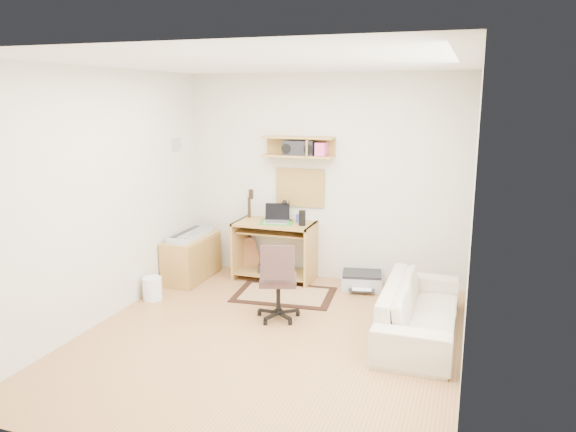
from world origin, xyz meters
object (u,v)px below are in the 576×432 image
(task_chair, at_px, (278,280))
(printer, at_px, (362,281))
(cabinet, at_px, (192,258))
(desk, at_px, (275,251))
(sofa, at_px, (420,301))

(task_chair, distance_m, printer, 1.44)
(cabinet, relative_size, printer, 1.84)
(desk, height_order, sofa, desk)
(cabinet, bearing_deg, task_chair, -30.38)
(cabinet, distance_m, sofa, 3.07)
(task_chair, bearing_deg, desk, 93.97)
(desk, distance_m, sofa, 2.25)
(task_chair, bearing_deg, printer, 44.48)
(printer, relative_size, sofa, 0.28)
(desk, height_order, printer, desk)
(cabinet, bearing_deg, desk, 17.80)
(task_chair, distance_m, cabinet, 1.75)
(desk, bearing_deg, printer, 1.17)
(task_chair, bearing_deg, cabinet, 131.93)
(cabinet, relative_size, sofa, 0.51)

